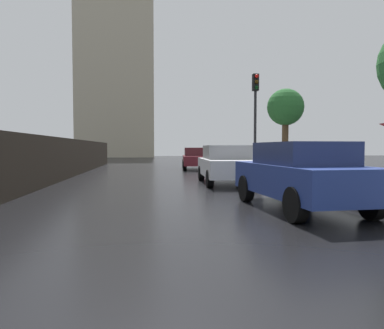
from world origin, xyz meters
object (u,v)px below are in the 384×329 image
object	(u,v)px
car_white_near_kerb	(226,164)
car_maroon_far_ahead	(197,158)
car_blue_behind_camera	(300,174)
traffic_light	(255,106)
street_tree_far	(286,109)

from	to	relation	value
car_white_near_kerb	car_maroon_far_ahead	size ratio (longest dim) A/B	0.92
car_white_near_kerb	car_blue_behind_camera	size ratio (longest dim) A/B	1.01
car_maroon_far_ahead	car_blue_behind_camera	distance (m)	15.53
traffic_light	car_blue_behind_camera	bearing A→B (deg)	-99.75
car_white_near_kerb	traffic_light	size ratio (longest dim) A/B	0.95
car_blue_behind_camera	car_white_near_kerb	bearing A→B (deg)	89.88
car_maroon_far_ahead	car_white_near_kerb	bearing A→B (deg)	-86.14
traffic_light	car_maroon_far_ahead	bearing A→B (deg)	102.90
car_maroon_far_ahead	traffic_light	size ratio (longest dim) A/B	1.03
car_blue_behind_camera	street_tree_far	size ratio (longest dim) A/B	0.92
car_maroon_far_ahead	street_tree_far	size ratio (longest dim) A/B	1.01
car_white_near_kerb	traffic_light	distance (m)	3.74
car_blue_behind_camera	traffic_light	world-z (taller)	traffic_light
car_white_near_kerb	car_blue_behind_camera	distance (m)	6.10
car_maroon_far_ahead	car_blue_behind_camera	size ratio (longest dim) A/B	1.10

